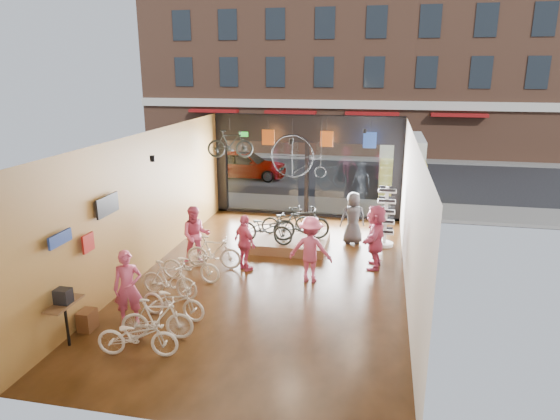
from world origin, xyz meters
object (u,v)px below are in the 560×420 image
(street_car, at_px, (245,164))
(hung_bike, at_px, (230,144))
(floor_bike_2, at_px, (173,301))
(customer_3, at_px, (311,250))
(box_truck, at_px, (401,165))
(customer_1, at_px, (196,235))
(display_bike_left, at_px, (265,228))
(floor_bike_1, at_px, (157,319))
(customer_4, at_px, (353,218))
(customer_0, at_px, (128,288))
(display_bike_right, at_px, (287,220))
(customer_5, at_px, (375,237))
(penny_farthing, at_px, (301,158))
(floor_bike_0, at_px, (138,336))
(floor_bike_4, at_px, (191,266))
(floor_bike_5, at_px, (214,252))
(sunglasses_rack, at_px, (386,217))
(display_bike_mid, at_px, (302,224))
(floor_bike_3, at_px, (169,280))
(display_platform, at_px, (289,243))
(customer_2, at_px, (245,243))

(street_car, bearing_deg, hung_bike, -167.88)
(floor_bike_2, bearing_deg, customer_3, -38.25)
(box_truck, relative_size, customer_1, 3.50)
(display_bike_left, distance_m, customer_1, 2.16)
(customer_1, bearing_deg, floor_bike_1, -101.60)
(box_truck, xyz_separation_m, customer_1, (-5.95, -10.54, -0.32))
(box_truck, bearing_deg, customer_4, -102.04)
(display_bike_left, bearing_deg, customer_0, 169.50)
(display_bike_right, relative_size, customer_5, 0.89)
(penny_farthing, bearing_deg, street_car, 118.36)
(street_car, xyz_separation_m, hung_bike, (1.68, -7.80, 2.21))
(penny_farthing, bearing_deg, floor_bike_0, -101.62)
(floor_bike_2, bearing_deg, box_truck, -13.22)
(customer_1, bearing_deg, floor_bike_4, -97.55)
(floor_bike_5, distance_m, sunglasses_rack, 5.51)
(floor_bike_0, height_order, penny_farthing, penny_farthing)
(display_bike_mid, bearing_deg, floor_bike_3, 125.79)
(customer_4, bearing_deg, floor_bike_3, 32.14)
(customer_5, bearing_deg, floor_bike_5, -73.06)
(customer_1, bearing_deg, customer_4, 10.74)
(street_car, height_order, box_truck, box_truck)
(display_bike_left, height_order, display_bike_right, display_bike_left)
(display_bike_right, bearing_deg, display_bike_mid, -151.91)
(display_bike_right, bearing_deg, floor_bike_5, 131.47)
(display_platform, xyz_separation_m, customer_5, (2.66, -1.11, 0.77))
(floor_bike_4, bearing_deg, floor_bike_3, 176.54)
(street_car, xyz_separation_m, box_truck, (7.70, -1.00, 0.46))
(customer_2, bearing_deg, floor_bike_5, 44.34)
(floor_bike_2, relative_size, display_bike_right, 0.96)
(customer_5, bearing_deg, floor_bike_4, -63.02)
(floor_bike_5, height_order, display_bike_left, display_bike_left)
(sunglasses_rack, bearing_deg, floor_bike_3, -151.92)
(floor_bike_3, distance_m, display_platform, 4.66)
(customer_0, bearing_deg, customer_5, 15.82)
(floor_bike_4, height_order, floor_bike_5, floor_bike_5)
(floor_bike_0, xyz_separation_m, customer_5, (4.41, 5.51, 0.49))
(customer_5, bearing_deg, hung_bike, -115.84)
(floor_bike_0, distance_m, customer_3, 5.06)
(customer_5, bearing_deg, display_bike_mid, -109.98)
(display_bike_left, height_order, hung_bike, hung_bike)
(customer_4, height_order, sunglasses_rack, sunglasses_rack)
(floor_bike_3, distance_m, customer_0, 1.46)
(display_platform, distance_m, customer_0, 6.06)
(floor_bike_5, bearing_deg, display_bike_mid, -49.32)
(customer_2, relative_size, penny_farthing, 0.86)
(floor_bike_4, height_order, display_bike_mid, display_bike_mid)
(floor_bike_5, bearing_deg, customer_0, 165.18)
(floor_bike_3, xyz_separation_m, floor_bike_5, (0.45, 2.02, 0.01))
(floor_bike_5, relative_size, sunglasses_rack, 0.82)
(floor_bike_1, xyz_separation_m, floor_bike_2, (-0.05, 0.93, -0.04))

